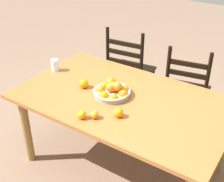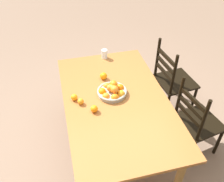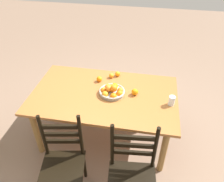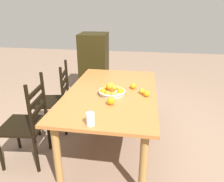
{
  "view_description": "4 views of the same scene",
  "coord_description": "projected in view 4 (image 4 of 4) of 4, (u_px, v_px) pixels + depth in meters",
  "views": [
    {
      "loc": [
        1.1,
        -1.82,
        2.07
      ],
      "look_at": [
        -0.09,
        -0.02,
        0.78
      ],
      "focal_mm": 49.25,
      "sensor_mm": 36.0,
      "label": 1
    },
    {
      "loc": [
        1.77,
        -0.48,
        2.43
      ],
      "look_at": [
        -0.09,
        -0.02,
        0.78
      ],
      "focal_mm": 39.26,
      "sensor_mm": 36.0,
      "label": 2
    },
    {
      "loc": [
        -0.48,
        2.06,
        2.4
      ],
      "look_at": [
        -0.09,
        -0.02,
        0.78
      ],
      "focal_mm": 35.6,
      "sensor_mm": 36.0,
      "label": 3
    },
    {
      "loc": [
        -2.32,
        -0.37,
        1.69
      ],
      "look_at": [
        -0.09,
        -0.02,
        0.78
      ],
      "focal_mm": 34.19,
      "sensor_mm": 36.0,
      "label": 4
    }
  ],
  "objects": [
    {
      "name": "chair_by_cabinet",
      "position": [
        27.0,
        124.0,
        2.35
      ],
      "size": [
        0.5,
        0.5,
        1.01
      ],
      "rotation": [
        0.0,
        0.0,
        3.24
      ],
      "color": "black",
      "rests_on": "ground"
    },
    {
      "name": "orange_loose_0",
      "position": [
        147.0,
        94.0,
        2.38
      ],
      "size": [
        0.07,
        0.07,
        0.07
      ],
      "primitive_type": "sphere",
      "color": "orange",
      "rests_on": "dining_table"
    },
    {
      "name": "cabinet",
      "position": [
        94.0,
        64.0,
        4.27
      ],
      "size": [
        0.62,
        0.55,
        1.19
      ],
      "primitive_type": "cube",
      "rotation": [
        0.0,
        0.0,
        0.05
      ],
      "color": "black",
      "rests_on": "ground"
    },
    {
      "name": "orange_loose_1",
      "position": [
        142.0,
        91.0,
        2.45
      ],
      "size": [
        0.06,
        0.06,
        0.06
      ],
      "primitive_type": "sphere",
      "color": "orange",
      "rests_on": "dining_table"
    },
    {
      "name": "chair_near_window",
      "position": [
        56.0,
        100.0,
        3.0
      ],
      "size": [
        0.5,
        0.5,
        0.98
      ],
      "rotation": [
        0.0,
        0.0,
        3.33
      ],
      "color": "black",
      "rests_on": "ground"
    },
    {
      "name": "ground_plane",
      "position": [
        112.0,
        143.0,
        2.82
      ],
      "size": [
        12.0,
        12.0,
        0.0
      ],
      "primitive_type": "plane",
      "color": "#7D6450"
    },
    {
      "name": "dining_table",
      "position": [
        112.0,
        98.0,
        2.57
      ],
      "size": [
        1.75,
        1.05,
        0.74
      ],
      "color": "#A0612F",
      "rests_on": "ground"
    },
    {
      "name": "orange_loose_2",
      "position": [
        111.0,
        101.0,
        2.18
      ],
      "size": [
        0.08,
        0.08,
        0.08
      ],
      "primitive_type": "sphere",
      "color": "orange",
      "rests_on": "dining_table"
    },
    {
      "name": "fruit_bowl",
      "position": [
        112.0,
        90.0,
        2.43
      ],
      "size": [
        0.31,
        0.31,
        0.15
      ],
      "color": "#A09B8D",
      "rests_on": "dining_table"
    },
    {
      "name": "orange_loose_3",
      "position": [
        133.0,
        86.0,
        2.59
      ],
      "size": [
        0.07,
        0.07,
        0.07
      ],
      "primitive_type": "sphere",
      "color": "orange",
      "rests_on": "dining_table"
    },
    {
      "name": "drinking_glass",
      "position": [
        90.0,
        119.0,
        1.8
      ],
      "size": [
        0.07,
        0.07,
        0.11
      ],
      "primitive_type": "cylinder",
      "color": "silver",
      "rests_on": "dining_table"
    }
  ]
}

